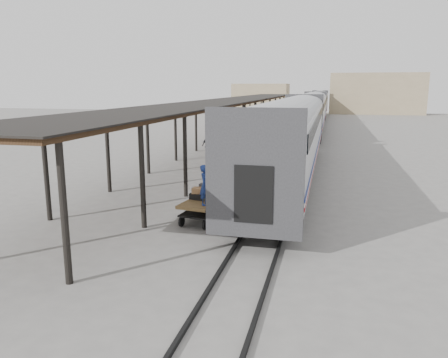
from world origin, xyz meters
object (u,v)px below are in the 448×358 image
object	(u,v)px
pedestrian	(208,146)
luggage_tug	(243,148)
baggage_cart	(204,205)
porter	(205,185)

from	to	relation	value
pedestrian	luggage_tug	bearing A→B (deg)	-124.36
baggage_cart	pedestrian	distance (m)	16.05
luggage_tug	porter	distance (m)	17.80
porter	pedestrian	world-z (taller)	porter
porter	luggage_tug	bearing A→B (deg)	8.63
baggage_cart	pedestrian	bearing A→B (deg)	113.94
luggage_tug	porter	bearing A→B (deg)	-73.47
baggage_cart	porter	xyz separation A→B (m)	(0.25, -0.65, 0.99)
baggage_cart	luggage_tug	size ratio (longest dim) A/B	1.58
baggage_cart	pedestrian	size ratio (longest dim) A/B	1.40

